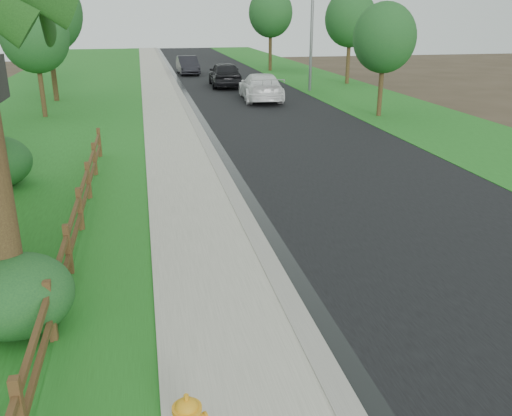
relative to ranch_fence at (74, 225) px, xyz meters
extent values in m
cube|color=black|center=(8.20, 28.60, -0.61)|extent=(8.00, 90.00, 0.02)
cube|color=gray|center=(4.00, 28.60, -0.56)|extent=(0.40, 90.00, 0.12)
cube|color=black|center=(4.35, 28.60, -0.60)|extent=(0.50, 90.00, 0.00)
cube|color=gray|center=(2.70, 28.60, -0.57)|extent=(2.20, 90.00, 0.10)
cube|color=#1F5B1A|center=(0.80, 28.60, -0.59)|extent=(1.60, 90.00, 0.06)
cube|color=#1F5B1A|center=(-4.40, 28.60, -0.60)|extent=(9.00, 90.00, 0.04)
cube|color=#1F5B1A|center=(15.10, 28.60, -0.60)|extent=(6.00, 90.00, 0.04)
cube|color=#432816|center=(0.00, -3.60, -0.07)|extent=(0.12, 0.12, 1.10)
cube|color=#432816|center=(0.00, -1.20, -0.07)|extent=(0.12, 0.12, 1.10)
cube|color=#432816|center=(0.00, 1.20, -0.07)|extent=(0.12, 0.12, 1.10)
cube|color=#432816|center=(0.00, 3.60, -0.07)|extent=(0.12, 0.12, 1.10)
cube|color=#432816|center=(0.00, 6.00, -0.07)|extent=(0.12, 0.12, 1.10)
cube|color=#432816|center=(0.00, 8.40, -0.07)|extent=(0.12, 0.12, 1.10)
cube|color=#432816|center=(0.00, -4.80, -0.17)|extent=(0.08, 2.35, 0.10)
cube|color=#432816|center=(0.00, -4.80, 0.23)|extent=(0.08, 2.35, 0.10)
cube|color=#432816|center=(0.00, -2.40, -0.17)|extent=(0.08, 2.35, 0.10)
cube|color=#432816|center=(0.00, -2.40, 0.23)|extent=(0.08, 2.35, 0.10)
cube|color=#432816|center=(0.00, 0.00, -0.17)|extent=(0.08, 2.35, 0.10)
cube|color=#432816|center=(0.00, 0.00, 0.23)|extent=(0.08, 2.35, 0.10)
cube|color=#432816|center=(0.00, 2.40, -0.17)|extent=(0.08, 2.35, 0.10)
cube|color=#432816|center=(0.00, 2.40, 0.23)|extent=(0.08, 2.35, 0.10)
cube|color=#432816|center=(0.00, 4.80, -0.17)|extent=(0.08, 2.35, 0.10)
cube|color=#432816|center=(0.00, 4.80, 0.23)|extent=(0.08, 2.35, 0.10)
cube|color=#432816|center=(0.00, 7.20, -0.17)|extent=(0.08, 2.35, 0.10)
cube|color=#432816|center=(0.00, 7.20, 0.23)|extent=(0.08, 2.35, 0.10)
cylinder|color=gold|center=(1.90, -6.45, 0.11)|extent=(0.35, 0.35, 0.06)
ellipsoid|color=gold|center=(1.90, -6.45, 0.13)|extent=(0.28, 0.28, 0.21)
cylinder|color=gold|center=(1.90, -6.45, 0.26)|extent=(0.06, 0.06, 0.08)
imported|color=white|center=(8.61, 20.60, 0.20)|extent=(2.63, 5.66, 1.60)
imported|color=black|center=(7.48, 27.44, 0.28)|extent=(2.35, 5.26, 1.76)
imported|color=black|center=(5.60, 36.28, 0.16)|extent=(1.74, 4.62, 1.51)
cylinder|color=slate|center=(12.74, 24.05, 4.21)|extent=(0.19, 0.19, 9.66)
ellipsoid|color=#184520|center=(-0.55, -3.14, 0.05)|extent=(2.18, 2.18, 1.33)
cylinder|color=#311E14|center=(-3.24, 17.35, 1.12)|extent=(0.24, 0.24, 3.47)
ellipsoid|color=#184520|center=(-3.24, 17.35, 3.34)|extent=(3.24, 3.24, 3.57)
cylinder|color=#311E14|center=(13.39, 14.23, 1.06)|extent=(0.23, 0.23, 3.36)
ellipsoid|color=#184520|center=(13.39, 14.23, 3.23)|extent=(3.07, 3.07, 3.38)
cylinder|color=#311E14|center=(-3.40, 22.83, 1.57)|extent=(0.30, 0.30, 4.37)
ellipsoid|color=#184520|center=(-3.40, 22.83, 4.38)|extent=(4.04, 4.04, 4.44)
cylinder|color=#311E14|center=(16.60, 27.24, 1.40)|extent=(0.28, 0.28, 4.03)
ellipsoid|color=#184520|center=(16.60, 27.24, 3.99)|extent=(3.65, 3.65, 4.01)
cylinder|color=#311E14|center=(13.19, 37.78, 1.57)|extent=(0.30, 0.30, 4.38)
ellipsoid|color=#184520|center=(13.19, 37.78, 4.39)|extent=(3.87, 3.87, 4.25)
camera|label=1|loc=(1.65, -11.54, 4.36)|focal=38.00mm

